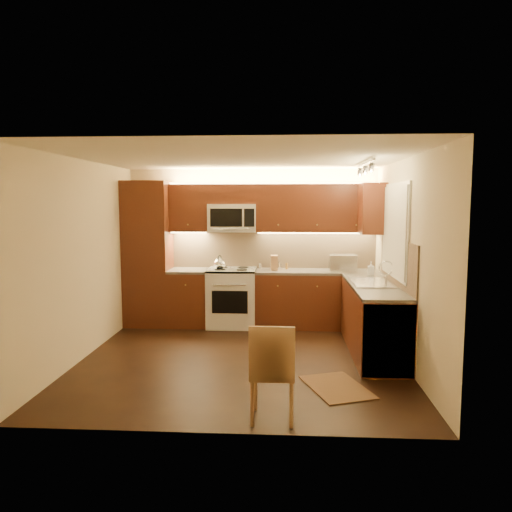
# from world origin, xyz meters

# --- Properties ---
(floor) EXTENTS (4.00, 4.00, 0.01)m
(floor) POSITION_xyz_m (0.00, 0.00, 0.00)
(floor) COLOR black
(floor) RESTS_ON ground
(ceiling) EXTENTS (4.00, 4.00, 0.01)m
(ceiling) POSITION_xyz_m (0.00, 0.00, 2.50)
(ceiling) COLOR beige
(ceiling) RESTS_ON ground
(wall_back) EXTENTS (4.00, 0.01, 2.50)m
(wall_back) POSITION_xyz_m (0.00, 2.00, 1.25)
(wall_back) COLOR beige
(wall_back) RESTS_ON ground
(wall_front) EXTENTS (4.00, 0.01, 2.50)m
(wall_front) POSITION_xyz_m (0.00, -2.00, 1.25)
(wall_front) COLOR beige
(wall_front) RESTS_ON ground
(wall_left) EXTENTS (0.01, 4.00, 2.50)m
(wall_left) POSITION_xyz_m (-2.00, 0.00, 1.25)
(wall_left) COLOR beige
(wall_left) RESTS_ON ground
(wall_right) EXTENTS (0.01, 4.00, 2.50)m
(wall_right) POSITION_xyz_m (2.00, 0.00, 1.25)
(wall_right) COLOR beige
(wall_right) RESTS_ON ground
(pantry) EXTENTS (0.70, 0.60, 2.30)m
(pantry) POSITION_xyz_m (-1.65, 1.70, 1.15)
(pantry) COLOR #4B1E10
(pantry) RESTS_ON floor
(base_cab_back_left) EXTENTS (0.62, 0.60, 0.86)m
(base_cab_back_left) POSITION_xyz_m (-0.99, 1.70, 0.43)
(base_cab_back_left) COLOR #4B1E10
(base_cab_back_left) RESTS_ON floor
(counter_back_left) EXTENTS (0.62, 0.60, 0.04)m
(counter_back_left) POSITION_xyz_m (-0.99, 1.70, 0.88)
(counter_back_left) COLOR #3A3735
(counter_back_left) RESTS_ON base_cab_back_left
(base_cab_back_right) EXTENTS (1.92, 0.60, 0.86)m
(base_cab_back_right) POSITION_xyz_m (1.04, 1.70, 0.43)
(base_cab_back_right) COLOR #4B1E10
(base_cab_back_right) RESTS_ON floor
(counter_back_right) EXTENTS (1.92, 0.60, 0.04)m
(counter_back_right) POSITION_xyz_m (1.04, 1.70, 0.88)
(counter_back_right) COLOR #3A3735
(counter_back_right) RESTS_ON base_cab_back_right
(base_cab_right) EXTENTS (0.60, 2.00, 0.86)m
(base_cab_right) POSITION_xyz_m (1.70, 0.40, 0.43)
(base_cab_right) COLOR #4B1E10
(base_cab_right) RESTS_ON floor
(counter_right) EXTENTS (0.60, 2.00, 0.04)m
(counter_right) POSITION_xyz_m (1.70, 0.40, 0.88)
(counter_right) COLOR #3A3735
(counter_right) RESTS_ON base_cab_right
(dishwasher) EXTENTS (0.58, 0.60, 0.84)m
(dishwasher) POSITION_xyz_m (1.70, -0.30, 0.43)
(dishwasher) COLOR silver
(dishwasher) RESTS_ON floor
(backsplash_back) EXTENTS (3.30, 0.02, 0.60)m
(backsplash_back) POSITION_xyz_m (0.35, 1.99, 1.20)
(backsplash_back) COLOR tan
(backsplash_back) RESTS_ON wall_back
(backsplash_right) EXTENTS (0.02, 2.00, 0.60)m
(backsplash_right) POSITION_xyz_m (1.99, 0.40, 1.20)
(backsplash_right) COLOR tan
(backsplash_right) RESTS_ON wall_right
(upper_cab_back_left) EXTENTS (0.62, 0.35, 0.75)m
(upper_cab_back_left) POSITION_xyz_m (-0.99, 1.82, 1.88)
(upper_cab_back_left) COLOR #4B1E10
(upper_cab_back_left) RESTS_ON wall_back
(upper_cab_back_right) EXTENTS (1.92, 0.35, 0.75)m
(upper_cab_back_right) POSITION_xyz_m (1.04, 1.82, 1.88)
(upper_cab_back_right) COLOR #4B1E10
(upper_cab_back_right) RESTS_ON wall_back
(upper_cab_bridge) EXTENTS (0.76, 0.35, 0.31)m
(upper_cab_bridge) POSITION_xyz_m (-0.30, 1.82, 2.09)
(upper_cab_bridge) COLOR #4B1E10
(upper_cab_bridge) RESTS_ON wall_back
(upper_cab_right_corner) EXTENTS (0.35, 0.50, 0.75)m
(upper_cab_right_corner) POSITION_xyz_m (1.82, 1.40, 1.88)
(upper_cab_right_corner) COLOR #4B1E10
(upper_cab_right_corner) RESTS_ON wall_right
(stove) EXTENTS (0.76, 0.65, 0.92)m
(stove) POSITION_xyz_m (-0.30, 1.68, 0.46)
(stove) COLOR silver
(stove) RESTS_ON floor
(microwave) EXTENTS (0.76, 0.38, 0.44)m
(microwave) POSITION_xyz_m (-0.30, 1.81, 1.72)
(microwave) COLOR silver
(microwave) RESTS_ON wall_back
(window_frame) EXTENTS (0.03, 1.44, 1.24)m
(window_frame) POSITION_xyz_m (1.99, 0.55, 1.60)
(window_frame) COLOR silver
(window_frame) RESTS_ON wall_right
(window_blinds) EXTENTS (0.02, 1.36, 1.16)m
(window_blinds) POSITION_xyz_m (1.97, 0.55, 1.60)
(window_blinds) COLOR silver
(window_blinds) RESTS_ON wall_right
(sink) EXTENTS (0.52, 0.86, 0.15)m
(sink) POSITION_xyz_m (1.70, 0.55, 0.98)
(sink) COLOR silver
(sink) RESTS_ON counter_right
(faucet) EXTENTS (0.20, 0.04, 0.30)m
(faucet) POSITION_xyz_m (1.88, 0.55, 1.05)
(faucet) COLOR silver
(faucet) RESTS_ON counter_right
(track_light_bar) EXTENTS (0.04, 1.20, 0.03)m
(track_light_bar) POSITION_xyz_m (1.55, 0.40, 2.46)
(track_light_bar) COLOR silver
(track_light_bar) RESTS_ON ceiling
(kettle) EXTENTS (0.24, 0.24, 0.23)m
(kettle) POSITION_xyz_m (-0.49, 1.61, 1.03)
(kettle) COLOR silver
(kettle) RESTS_ON stove
(toaster_oven) EXTENTS (0.43, 0.33, 0.25)m
(toaster_oven) POSITION_xyz_m (1.44, 1.71, 1.03)
(toaster_oven) COLOR silver
(toaster_oven) RESTS_ON counter_back_right
(knife_block) EXTENTS (0.12, 0.18, 0.23)m
(knife_block) POSITION_xyz_m (0.37, 1.72, 1.02)
(knife_block) COLOR #AF784F
(knife_block) RESTS_ON counter_back_right
(spice_jar_a) EXTENTS (0.05, 0.05, 0.09)m
(spice_jar_a) POSITION_xyz_m (0.14, 1.91, 0.94)
(spice_jar_a) COLOR silver
(spice_jar_a) RESTS_ON counter_back_right
(spice_jar_b) EXTENTS (0.05, 0.05, 0.10)m
(spice_jar_b) POSITION_xyz_m (0.57, 1.82, 0.95)
(spice_jar_b) COLOR brown
(spice_jar_b) RESTS_ON counter_back_right
(spice_jar_c) EXTENTS (0.06, 0.06, 0.09)m
(spice_jar_c) POSITION_xyz_m (0.46, 1.92, 0.95)
(spice_jar_c) COLOR silver
(spice_jar_c) RESTS_ON counter_back_right
(spice_jar_d) EXTENTS (0.04, 0.04, 0.09)m
(spice_jar_d) POSITION_xyz_m (0.34, 1.91, 0.94)
(spice_jar_d) COLOR #9F5E2F
(spice_jar_d) RESTS_ON counter_back_right
(soap_bottle) EXTENTS (0.10, 0.10, 0.20)m
(soap_bottle) POSITION_xyz_m (1.80, 1.25, 1.00)
(soap_bottle) COLOR silver
(soap_bottle) RESTS_ON counter_right
(rug) EXTENTS (0.80, 0.96, 0.01)m
(rug) POSITION_xyz_m (1.10, -0.90, 0.01)
(rug) COLOR black
(rug) RESTS_ON floor
(dining_chair) EXTENTS (0.41, 0.41, 0.91)m
(dining_chair) POSITION_xyz_m (0.44, -1.68, 0.45)
(dining_chair) COLOR #AF784F
(dining_chair) RESTS_ON floor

